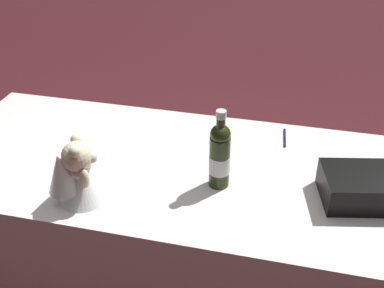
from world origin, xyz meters
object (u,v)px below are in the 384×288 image
at_px(champagne_bottle, 220,155).
at_px(gift_case_black, 365,187).
at_px(signing_pen, 285,137).
at_px(teddy_bear_bride, 75,174).

relative_size(champagne_bottle, gift_case_black, 0.91).
bearing_deg(champagne_bottle, signing_pen, 61.66).
bearing_deg(gift_case_black, signing_pen, 130.39).
bearing_deg(signing_pen, gift_case_black, -49.61).
bearing_deg(teddy_bear_bride, signing_pen, 41.44).
xyz_separation_m(teddy_bear_bride, gift_case_black, (0.92, 0.23, -0.05)).
relative_size(teddy_bear_bride, signing_pen, 1.63).
distance_m(champagne_bottle, signing_pen, 0.44).
bearing_deg(teddy_bear_bride, champagne_bottle, 23.87).
xyz_separation_m(teddy_bear_bride, signing_pen, (0.64, 0.56, -0.10)).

